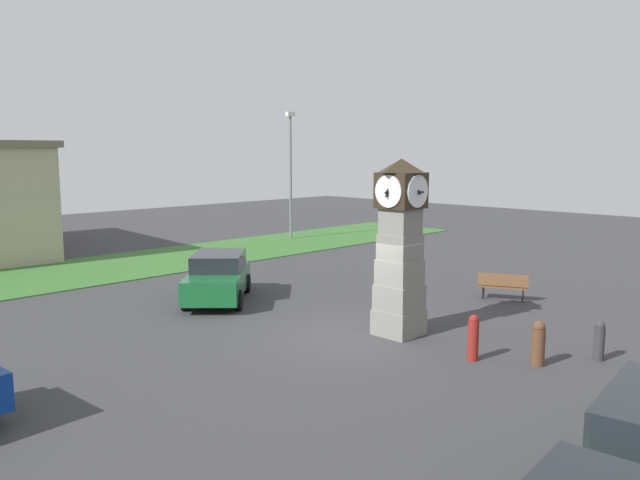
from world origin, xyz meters
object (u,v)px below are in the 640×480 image
Objects in this scene: bollard_far_row at (473,337)px; bench at (503,284)px; car_silver_hatch at (218,277)px; street_lamp_near_road at (290,167)px; clock_tower at (400,249)px; bollard_near_tower at (599,341)px; bollard_mid_row at (538,343)px.

bench is (6.03, 2.52, -0.03)m from bollard_far_row.
street_lamp_near_road reaches higher than car_silver_hatch.
bollard_far_row is at bearing -120.93° from street_lamp_near_road.
clock_tower is 6.92m from car_silver_hatch.
bench is at bearing 22.70° from bollard_far_row.
bollard_near_tower is 0.90× the size of bollard_mid_row.
bollard_far_row is (-0.73, 1.25, 0.03)m from bollard_mid_row.
car_silver_hatch is 9.45m from bench.
bollard_near_tower is 22.60m from street_lamp_near_road.
car_silver_hatch reaches higher than bollard_mid_row.
car_silver_hatch is (-1.39, 10.44, 0.26)m from bollard_mid_row.
bollard_mid_row is 0.26× the size of car_silver_hatch.
street_lamp_near_road is at bearing 38.16° from car_silver_hatch.
bollard_near_tower is 0.57× the size of bench.
bollard_mid_row is 1.45m from bollard_far_row.
bench is (5.30, 3.78, -0.01)m from bollard_mid_row.
car_silver_hatch is at bearing 99.36° from clock_tower.
bollard_mid_row is at bearing -82.44° from car_silver_hatch.
bollard_near_tower is at bearing -70.57° from clock_tower.
clock_tower is 5.88m from bench.
clock_tower is at bearing 94.37° from bollard_mid_row.
bollard_far_row is at bearing -157.30° from bench.
street_lamp_near_road is (11.65, 9.16, 3.24)m from car_silver_hatch.
clock_tower is at bearing 179.85° from bench.
car_silver_hatch is (-1.10, 6.65, -1.55)m from clock_tower.
bollard_mid_row is 0.95× the size of bollard_far_row.
bench is at bearing 49.57° from bollard_near_tower.
bollard_far_row is 6.54m from bench.
clock_tower reaches higher than bollard_far_row.
car_silver_hatch is 15.17m from street_lamp_near_road.
bollard_mid_row is at bearing -117.64° from street_lamp_near_road.
car_silver_hatch reaches higher than bollard_far_row.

